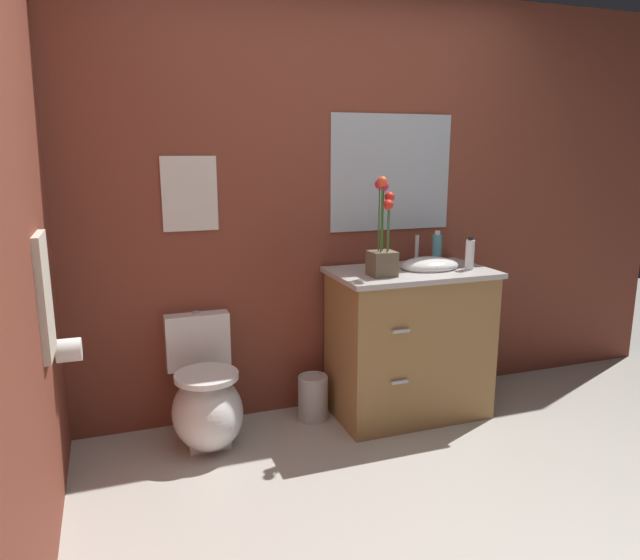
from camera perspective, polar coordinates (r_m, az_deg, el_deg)
name	(u,v)px	position (r m, az deg, el deg)	size (l,w,h in m)	color
ground_plane	(447,542)	(2.71, 12.22, -23.65)	(10.07, 10.07, 0.00)	#B2ADA3
wall_back	(355,206)	(3.62, 3.39, 7.19)	(4.70, 0.05, 2.50)	brown
wall_left	(15,248)	(2.31, -27.54, 2.77)	(0.05, 4.09, 2.50)	brown
toilet	(206,401)	(3.32, -11.05, -11.52)	(0.38, 0.59, 0.69)	white
vanity_cabinet	(409,341)	(3.59, 8.70, -5.88)	(0.94, 0.56, 1.08)	#9E7242
flower_vase	(383,246)	(3.26, 6.13, 3.36)	(0.14, 0.14, 0.55)	brown
soap_bottle	(437,249)	(3.69, 11.32, 3.02)	(0.06, 0.06, 0.20)	teal
lotion_bottle	(470,254)	(3.55, 14.38, 2.45)	(0.05, 0.05, 0.20)	white
trash_bin	(313,397)	(3.58, -0.68, -11.34)	(0.18, 0.18, 0.27)	#B7B7BC
wall_poster	(190,194)	(3.32, -12.58, 8.19)	(0.30, 0.01, 0.41)	silver
wall_mirror	(391,173)	(3.67, 6.98, 10.32)	(0.80, 0.01, 0.70)	#B2BCC6
hanging_towel	(44,296)	(2.68, -25.26, -1.40)	(0.03, 0.28, 0.52)	beige
toilet_paper_roll	(69,350)	(2.97, -23.26, -6.29)	(0.11, 0.11, 0.11)	white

